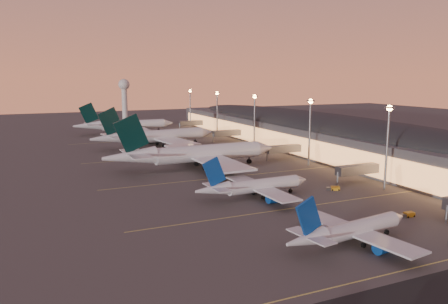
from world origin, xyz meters
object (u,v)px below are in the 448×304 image
at_px(airliner_narrow_south, 350,231).
at_px(baggage_tug_b, 407,215).
at_px(airliner_wide_far, 125,125).
at_px(radar_tower, 124,92).
at_px(airliner_wide_near, 194,154).
at_px(airliner_wide_mid, 156,136).
at_px(baggage_tug_c, 334,188).
at_px(airliner_narrow_north, 254,186).

xyz_separation_m(airliner_narrow_south, baggage_tug_b, (25.30, 8.68, -2.59)).
height_order(airliner_wide_far, radar_tower, radar_tower).
bearing_deg(airliner_wide_far, airliner_wide_near, -89.73).
bearing_deg(airliner_wide_mid, baggage_tug_b, -86.68).
bearing_deg(airliner_wide_near, baggage_tug_c, -60.53).
bearing_deg(airliner_wide_near, airliner_wide_mid, 88.26).
height_order(airliner_wide_far, baggage_tug_c, airliner_wide_far).
height_order(airliner_narrow_south, airliner_wide_far, airliner_wide_far).
height_order(airliner_wide_mid, baggage_tug_c, airliner_wide_mid).
xyz_separation_m(airliner_narrow_south, airliner_narrow_north, (-1.18, 39.58, 0.24)).
distance_m(airliner_narrow_north, baggage_tug_b, 40.80).
relative_size(airliner_wide_near, baggage_tug_c, 16.12).
height_order(airliner_wide_near, airliner_wide_mid, airliner_wide_near).
xyz_separation_m(airliner_wide_far, baggage_tug_c, (30.14, -161.51, -4.46)).
bearing_deg(airliner_wide_mid, airliner_narrow_north, -97.91).
height_order(radar_tower, baggage_tug_c, radar_tower).
height_order(radar_tower, baggage_tug_b, radar_tower).
bearing_deg(baggage_tug_b, baggage_tug_c, 94.35).
xyz_separation_m(airliner_narrow_south, airliner_wide_far, (-5.05, 198.70, 1.88)).
height_order(airliner_narrow_south, baggage_tug_c, airliner_narrow_south).
distance_m(airliner_narrow_north, baggage_tug_c, 26.52).
distance_m(airliner_narrow_north, airliner_wide_mid, 100.91).
xyz_separation_m(airliner_narrow_south, radar_tower, (13.95, 291.43, 18.76)).
relative_size(airliner_wide_mid, baggage_tug_c, 15.25).
distance_m(airliner_wide_mid, baggage_tug_b, 134.69).
xyz_separation_m(radar_tower, baggage_tug_c, (11.14, -254.25, -21.34)).
xyz_separation_m(airliner_narrow_north, airliner_wide_mid, (-0.92, 100.88, 1.92)).
distance_m(airliner_narrow_north, airliner_wide_far, 159.17).
bearing_deg(baggage_tug_b, radar_tower, 96.21).
bearing_deg(airliner_wide_near, baggage_tug_b, -70.75).
height_order(airliner_wide_near, airliner_wide_far, airliner_wide_near).
relative_size(airliner_narrow_south, baggage_tug_c, 8.04).
relative_size(airliner_wide_far, baggage_tug_b, 15.33).
distance_m(airliner_wide_far, baggage_tug_b, 192.48).
relative_size(airliner_wide_far, radar_tower, 1.86).
relative_size(airliner_wide_mid, airliner_wide_far, 1.06).
bearing_deg(airliner_narrow_north, airliner_narrow_south, -90.17).
bearing_deg(baggage_tug_c, airliner_wide_mid, 131.13).
distance_m(airliner_wide_near, radar_tower, 208.47).
height_order(airliner_narrow_south, airliner_narrow_north, airliner_narrow_north).
bearing_deg(airliner_narrow_north, radar_tower, 84.69).
distance_m(airliner_narrow_north, airliner_wide_near, 44.77).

